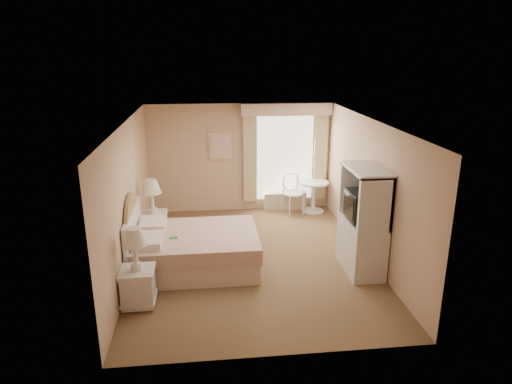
{
  "coord_description": "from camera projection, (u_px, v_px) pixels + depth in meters",
  "views": [
    {
      "loc": [
        -0.78,
        -7.5,
        3.65
      ],
      "look_at": [
        0.1,
        0.3,
        1.19
      ],
      "focal_mm": 32.0,
      "sensor_mm": 36.0,
      "label": 1
    }
  ],
  "objects": [
    {
      "name": "nightstand_near",
      "position": [
        137.0,
        277.0,
        6.68
      ],
      "size": [
        0.5,
        0.5,
        1.21
      ],
      "color": "silver",
      "rests_on": "room"
    },
    {
      "name": "cafe_chair",
      "position": [
        292.0,
        190.0,
        10.55
      ],
      "size": [
        0.55,
        0.55,
        0.93
      ],
      "rotation": [
        0.0,
        0.0,
        0.27
      ],
      "color": "silver",
      "rests_on": "room"
    },
    {
      "name": "framed_art",
      "position": [
        220.0,
        146.0,
        10.34
      ],
      "size": [
        0.52,
        0.04,
        0.62
      ],
      "color": "#D0B580",
      "rests_on": "room"
    },
    {
      "name": "nightstand_far",
      "position": [
        153.0,
        219.0,
        8.9
      ],
      "size": [
        0.52,
        0.52,
        1.26
      ],
      "color": "silver",
      "rests_on": "room"
    },
    {
      "name": "armoire",
      "position": [
        363.0,
        229.0,
        7.7
      ],
      "size": [
        0.55,
        1.09,
        1.82
      ],
      "color": "silver",
      "rests_on": "room"
    },
    {
      "name": "bed",
      "position": [
        189.0,
        248.0,
        7.89
      ],
      "size": [
        2.14,
        1.67,
        1.48
      ],
      "color": "tan",
      "rests_on": "room"
    },
    {
      "name": "room",
      "position": [
        252.0,
        194.0,
        7.91
      ],
      "size": [
        4.21,
        5.51,
        2.51
      ],
      "color": "brown",
      "rests_on": "ground"
    },
    {
      "name": "window",
      "position": [
        285.0,
        154.0,
        10.51
      ],
      "size": [
        2.05,
        0.22,
        2.51
      ],
      "color": "white",
      "rests_on": "room"
    },
    {
      "name": "round_table",
      "position": [
        314.0,
        192.0,
        10.6
      ],
      "size": [
        0.69,
        0.69,
        0.73
      ],
      "color": "silver",
      "rests_on": "room"
    }
  ]
}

